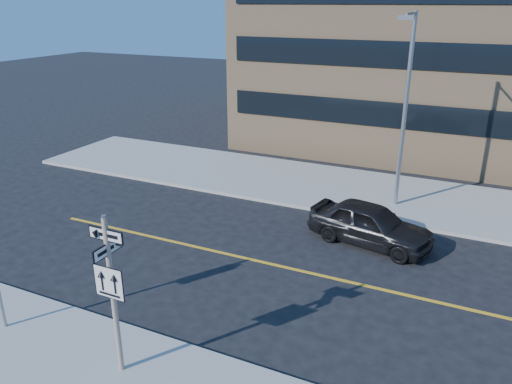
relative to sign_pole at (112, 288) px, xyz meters
The scene contains 4 objects.
ground 3.50m from the sign_pole, 90.00° to the left, with size 120.00×120.00×0.00m, color black.
sign_pole is the anchor object (origin of this frame).
parked_car_a 10.40m from the sign_pole, 68.39° to the left, with size 4.60×1.85×1.57m, color black.
streetlight_a 14.05m from the sign_pole, 73.23° to the left, with size 0.55×2.25×8.00m.
Camera 1 is at (7.10, -9.93, 8.49)m, focal length 35.00 mm.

